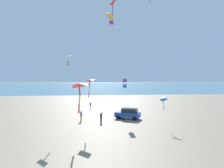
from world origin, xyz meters
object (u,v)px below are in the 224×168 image
person_adult_flyer (81,115)px  kite_delta_blue_topmost (90,81)px  kite_delta_checkered_midright (108,16)px  kite_box_magenta_far_left (125,83)px  kite_box_black_fish_shape (111,20)px  kite_delta_purple_drifting (112,3)px  parked_car (128,114)px  kite_delta_striped_overhead (163,99)px  kite_delta_small_distant (68,57)px  person_child_green_jacket (90,105)px  kite_delta_long_streamer_left (79,86)px  person_child_grey_jacket (101,117)px  cooler_box (130,115)px

person_adult_flyer → kite_delta_blue_topmost: 8.40m
kite_delta_blue_topmost → kite_delta_checkered_midright: (-3.92, -2.23, 7.71)m
kite_box_magenta_far_left → kite_box_black_fish_shape: bearing=68.3°
person_adult_flyer → kite_delta_purple_drifting: (0.31, -5.22, 18.76)m
parked_car → kite_delta_striped_overhead: kite_delta_striped_overhead is taller
person_adult_flyer → kite_box_black_fish_shape: kite_box_black_fish_shape is taller
kite_box_black_fish_shape → kite_delta_small_distant: size_ratio=1.06×
kite_box_black_fish_shape → kite_box_magenta_far_left: bearing=-111.7°
person_child_green_jacket → kite_delta_blue_topmost: 20.03m
kite_delta_small_distant → kite_delta_checkered_midright: kite_delta_checkered_midright is taller
parked_car → kite_delta_blue_topmost: (-6.90, 6.61, 5.80)m
kite_delta_striped_overhead → kite_delta_long_streamer_left: 12.82m
person_child_grey_jacket → kite_delta_small_distant: bearing=103.1°
cooler_box → kite_box_magenta_far_left: (-4.31, 1.71, 6.08)m
person_adult_flyer → parked_car: bearing=-83.0°
person_child_grey_jacket → kite_box_magenta_far_left: size_ratio=0.25×
person_adult_flyer → kite_delta_long_streamer_left: bearing=-178.0°
kite_box_black_fish_shape → kite_delta_purple_drifting: bearing=-34.3°
kite_delta_blue_topmost → parked_car: bearing=-43.8°
cooler_box → kite_delta_striped_overhead: kite_delta_striped_overhead is taller
person_child_grey_jacket → kite_delta_purple_drifting: kite_delta_purple_drifting is taller
parked_car → person_adult_flyer: (-0.99, 8.09, 0.02)m
kite_box_magenta_far_left → cooler_box: bearing=-21.7°
parked_car → person_adult_flyer: parked_car is taller
cooler_box → kite_delta_striped_overhead: size_ratio=0.06×
parked_car → kite_delta_long_streamer_left: bearing=146.6°
parked_car → kite_box_magenta_far_left: bearing=152.7°
kite_delta_blue_topmost → kite_delta_checkered_midright: bearing=-150.3°
kite_delta_striped_overhead → kite_delta_long_streamer_left: (-5.05, 11.58, 2.17)m
kite_box_black_fish_shape → kite_delta_checkered_midright: 10.28m
cooler_box → person_child_grey_jacket: person_child_grey_jacket is taller
cooler_box → kite_box_black_fish_shape: kite_box_black_fish_shape is taller
kite_box_magenta_far_left → person_child_grey_jacket: bearing=103.7°
person_child_green_jacket → cooler_box: bearing=-142.4°
kite_box_magenta_far_left → kite_box_black_fish_shape: 10.73m
kite_box_magenta_far_left → kite_delta_small_distant: size_ratio=0.43×
person_child_green_jacket → person_child_grey_jacket: person_child_grey_jacket is taller
kite_delta_long_streamer_left → person_child_grey_jacket: bearing=-17.7°
kite_delta_purple_drifting → person_child_green_jacket: bearing=16.3°
kite_delta_checkered_midright → kite_delta_blue_topmost: bearing=29.7°
kite_box_black_fish_shape → kite_delta_checkered_midright: bearing=172.2°
kite_box_black_fish_shape → person_adult_flyer: bearing=91.1°
person_child_grey_jacket → kite_box_magenta_far_left: (0.97, -3.95, 5.35)m
kite_delta_striped_overhead → kite_delta_purple_drifting: bearing=48.5°
kite_delta_striped_overhead → kite_box_black_fish_shape: bearing=50.1°
kite_delta_striped_overhead → kite_delta_checkered_midright: (-4.18, 8.24, 10.36)m
person_adult_flyer → kite_delta_striped_overhead: kite_delta_striped_overhead is taller
person_adult_flyer → person_child_green_jacket: size_ratio=1.13×
person_adult_flyer → kite_box_magenta_far_left: (-0.74, -7.19, 5.32)m
kite_box_black_fish_shape → person_child_green_jacket: bearing=15.5°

